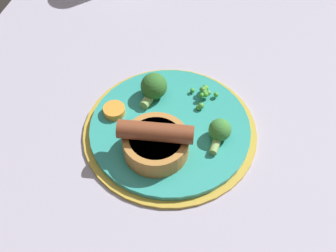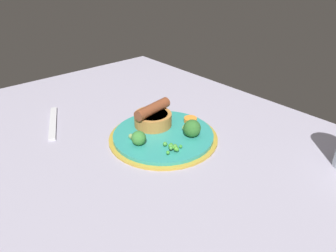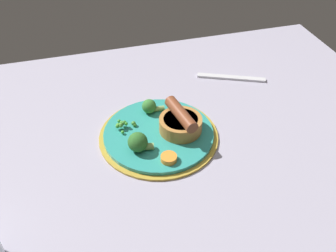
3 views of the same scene
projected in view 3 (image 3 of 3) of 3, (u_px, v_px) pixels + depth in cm
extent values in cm
cube|color=#9E99AD|center=(177.00, 134.00, 85.00)|extent=(110.00, 80.00, 3.00)
cylinder|color=#B79333|center=(159.00, 136.00, 81.82)|extent=(26.00, 26.00, 0.50)
cylinder|color=teal|center=(159.00, 134.00, 81.53)|extent=(23.92, 23.92, 1.40)
cylinder|color=#AD7538|center=(179.00, 125.00, 80.49)|extent=(9.28, 9.28, 3.15)
cylinder|color=#33190C|center=(179.00, 120.00, 79.57)|extent=(7.42, 7.42, 0.30)
cylinder|color=brown|center=(180.00, 114.00, 78.62)|extent=(4.38, 10.68, 2.61)
sphere|color=green|center=(119.00, 121.00, 82.87)|extent=(0.79, 0.79, 0.79)
sphere|color=#3A8E2F|center=(117.00, 126.00, 81.09)|extent=(0.87, 0.87, 0.87)
sphere|color=#448E34|center=(121.00, 125.00, 80.96)|extent=(0.99, 0.99, 0.99)
sphere|color=#4A913D|center=(121.00, 126.00, 80.90)|extent=(0.80, 0.80, 0.80)
sphere|color=#3F922D|center=(121.00, 124.00, 81.31)|extent=(0.71, 0.71, 0.71)
sphere|color=green|center=(124.00, 122.00, 81.62)|extent=(0.87, 0.87, 0.87)
sphere|color=green|center=(126.00, 124.00, 81.32)|extent=(0.78, 0.78, 0.78)
sphere|color=#45982C|center=(118.00, 125.00, 81.16)|extent=(0.98, 0.98, 0.98)
sphere|color=#43913C|center=(122.00, 122.00, 81.82)|extent=(0.81, 0.81, 0.81)
sphere|color=#408F39|center=(133.00, 123.00, 82.22)|extent=(0.97, 0.97, 0.97)
sphere|color=#3E8634|center=(124.00, 123.00, 81.38)|extent=(0.84, 0.84, 0.84)
sphere|color=green|center=(123.00, 134.00, 79.85)|extent=(0.73, 0.73, 0.73)
sphere|color=#428E33|center=(135.00, 125.00, 82.20)|extent=(0.85, 0.85, 0.85)
sphere|color=#2D6628|center=(138.00, 142.00, 75.57)|extent=(4.12, 4.12, 4.12)
cylinder|color=#7A9E56|center=(149.00, 146.00, 76.54)|extent=(2.28, 1.84, 1.44)
sphere|color=#387A33|center=(149.00, 106.00, 85.34)|extent=(3.30, 3.30, 3.30)
cylinder|color=#7A9E56|center=(159.00, 109.00, 86.43)|extent=(2.56, 1.27, 1.16)
cylinder|color=orange|center=(169.00, 158.00, 74.18)|extent=(4.22, 4.22, 1.16)
cube|color=silver|center=(231.00, 78.00, 99.44)|extent=(17.10, 8.77, 0.60)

